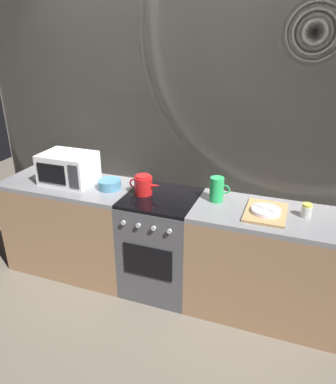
{
  "coord_description": "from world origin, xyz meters",
  "views": [
    {
      "loc": [
        1.0,
        -2.54,
        2.15
      ],
      "look_at": [
        0.06,
        0.0,
        0.95
      ],
      "focal_mm": 33.98,
      "sensor_mm": 36.0,
      "label": 1
    }
  ],
  "objects": [
    {
      "name": "microwave",
      "position": [
        -0.89,
        0.0,
        1.04
      ],
      "size": [
        0.46,
        0.35,
        0.27
      ],
      "color": "white",
      "rests_on": "counter_left"
    },
    {
      "name": "stove_unit",
      "position": [
        -0.0,
        -0.0,
        0.45
      ],
      "size": [
        0.6,
        0.63,
        0.9
      ],
      "color": "#4C4C51",
      "rests_on": "ground_plane"
    },
    {
      "name": "kettle",
      "position": [
        -0.16,
        -0.0,
        0.98
      ],
      "size": [
        0.28,
        0.15,
        0.17
      ],
      "color": "red",
      "rests_on": "stove_unit"
    },
    {
      "name": "back_wall",
      "position": [
        0.0,
        0.32,
        1.2
      ],
      "size": [
        3.6,
        0.05,
        2.4
      ],
      "color": "#A39989",
      "rests_on": "ground_plane"
    },
    {
      "name": "pitcher",
      "position": [
        0.45,
        0.08,
        1.0
      ],
      "size": [
        0.16,
        0.11,
        0.2
      ],
      "color": "green",
      "rests_on": "counter_right"
    },
    {
      "name": "spice_jar",
      "position": [
        1.13,
        0.04,
        0.95
      ],
      "size": [
        0.08,
        0.08,
        0.1
      ],
      "color": "silver",
      "rests_on": "counter_right"
    },
    {
      "name": "ground_plane",
      "position": [
        0.0,
        0.0,
        0.0
      ],
      "size": [
        8.0,
        8.0,
        0.0
      ],
      "primitive_type": "plane",
      "color": "#6B6054"
    },
    {
      "name": "mixing_bowl",
      "position": [
        -0.48,
        0.0,
        0.94
      ],
      "size": [
        0.2,
        0.2,
        0.08
      ],
      "primitive_type": "cylinder",
      "color": "teal",
      "rests_on": "counter_left"
    },
    {
      "name": "dish_pile",
      "position": [
        0.85,
        -0.02,
        0.92
      ],
      "size": [
        0.3,
        0.4,
        0.06
      ],
      "color": "tan",
      "rests_on": "counter_right"
    },
    {
      "name": "counter_right",
      "position": [
        0.9,
        0.0,
        0.45
      ],
      "size": [
        1.2,
        0.6,
        0.9
      ],
      "color": "#997251",
      "rests_on": "ground_plane"
    },
    {
      "name": "counter_left",
      "position": [
        -0.9,
        0.0,
        0.45
      ],
      "size": [
        1.2,
        0.6,
        0.9
      ],
      "color": "#997251",
      "rests_on": "ground_plane"
    }
  ]
}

